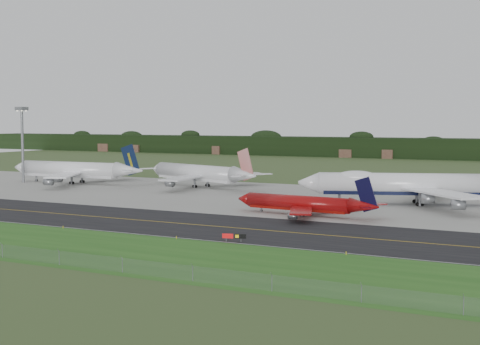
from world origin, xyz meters
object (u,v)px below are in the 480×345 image
(jet_red_737, at_px, (305,204))
(jet_navy_gold, at_px, (76,170))
(jet_star_tail, at_px, (201,173))
(taxiway_sign, at_px, (234,236))
(floodlight_mast, at_px, (22,130))
(jet_ba_747, at_px, (413,185))

(jet_red_737, distance_m, jet_navy_gold, 109.00)
(jet_star_tail, xyz_separation_m, taxiway_sign, (56.60, -85.77, -3.56))
(jet_star_tail, height_order, floodlight_mast, floodlight_mast)
(floodlight_mast, xyz_separation_m, taxiway_sign, (123.02, -72.14, -17.74))
(jet_ba_747, distance_m, jet_red_737, 36.82)
(jet_red_737, height_order, floodlight_mast, floodlight_mast)
(jet_navy_gold, xyz_separation_m, taxiway_sign, (102.56, -77.10, -3.68))
(jet_star_tail, distance_m, floodlight_mast, 69.27)
(jet_red_737, height_order, jet_star_tail, jet_star_tail)
(jet_red_737, xyz_separation_m, jet_star_tail, (-55.87, 47.50, 1.87))
(taxiway_sign, bearing_deg, jet_star_tail, 123.42)
(jet_ba_747, distance_m, taxiway_sign, 72.43)
(jet_navy_gold, bearing_deg, floodlight_mast, -166.38)
(jet_ba_747, height_order, taxiway_sign, jet_ba_747)
(jet_ba_747, height_order, jet_navy_gold, jet_ba_747)
(jet_ba_747, xyz_separation_m, taxiway_sign, (-17.49, -70.16, -4.33))
(jet_navy_gold, height_order, floodlight_mast, floodlight_mast)
(jet_ba_747, xyz_separation_m, floodlight_mast, (-140.51, 1.99, 13.41))
(jet_star_tail, xyz_separation_m, floodlight_mast, (-66.42, -13.62, 14.18))
(jet_star_tail, bearing_deg, taxiway_sign, -56.58)
(jet_ba_747, bearing_deg, taxiway_sign, -104.00)
(jet_navy_gold, xyz_separation_m, jet_star_tail, (45.95, 8.66, -0.13))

